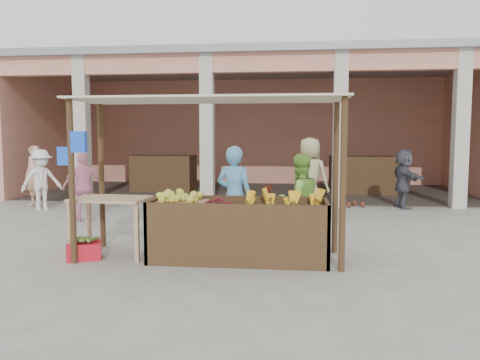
# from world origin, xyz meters

# --- Properties ---
(ground) EXTENTS (60.00, 60.00, 0.00)m
(ground) POSITION_xyz_m (0.00, 0.00, 0.00)
(ground) COLOR gray
(ground) RESTS_ON ground
(market_building) EXTENTS (14.40, 6.40, 4.20)m
(market_building) POSITION_xyz_m (0.05, 8.93, 2.70)
(market_building) COLOR #E18B75
(market_building) RESTS_ON ground
(fruit_stall) EXTENTS (2.60, 0.95, 0.80)m
(fruit_stall) POSITION_xyz_m (0.50, 0.00, 0.40)
(fruit_stall) COLOR #4E351F
(fruit_stall) RESTS_ON ground
(stall_awning) EXTENTS (4.09, 1.35, 2.39)m
(stall_awning) POSITION_xyz_m (-0.01, 0.06, 1.98)
(stall_awning) COLOR #4E351F
(stall_awning) RESTS_ON ground
(banana_heap) EXTENTS (1.13, 0.62, 0.21)m
(banana_heap) POSITION_xyz_m (1.09, -0.06, 0.90)
(banana_heap) COLOR yellow
(banana_heap) RESTS_ON fruit_stall
(melon_tray) EXTENTS (0.73, 0.64, 0.20)m
(melon_tray) POSITION_xyz_m (-0.37, 0.01, 0.89)
(melon_tray) COLOR #AA7B57
(melon_tray) RESTS_ON fruit_stall
(berry_heap) EXTENTS (0.47, 0.39, 0.15)m
(berry_heap) POSITION_xyz_m (0.20, -0.04, 0.88)
(berry_heap) COLOR maroon
(berry_heap) RESTS_ON fruit_stall
(side_table) EXTENTS (1.16, 0.82, 0.90)m
(side_table) POSITION_xyz_m (-1.47, 0.02, 0.76)
(side_table) COLOR tan
(side_table) RESTS_ON ground
(papaya_pile) EXTENTS (0.75, 0.43, 0.21)m
(papaya_pile) POSITION_xyz_m (-1.47, 0.02, 1.01)
(papaya_pile) COLOR #428F2E
(papaya_pile) RESTS_ON side_table
(red_crate) EXTENTS (0.58, 0.50, 0.25)m
(red_crate) POSITION_xyz_m (-1.80, -0.22, 0.13)
(red_crate) COLOR red
(red_crate) RESTS_ON ground
(plantain_bundle) EXTENTS (0.38, 0.27, 0.08)m
(plantain_bundle) POSITION_xyz_m (-1.80, -0.22, 0.29)
(plantain_bundle) COLOR #597E2D
(plantain_bundle) RESTS_ON red_crate
(produce_sacks) EXTENTS (0.79, 0.74, 0.60)m
(produce_sacks) POSITION_xyz_m (2.92, 5.49, 0.30)
(produce_sacks) COLOR maroon
(produce_sacks) RESTS_ON ground
(vendor_blue) EXTENTS (0.78, 0.65, 1.79)m
(vendor_blue) POSITION_xyz_m (0.33, 0.79, 0.90)
(vendor_blue) COLOR #559FCB
(vendor_blue) RESTS_ON ground
(vendor_green) EXTENTS (0.91, 0.75, 1.63)m
(vendor_green) POSITION_xyz_m (1.39, 0.82, 0.82)
(vendor_green) COLOR #84C248
(vendor_green) RESTS_ON ground
(motorcycle) EXTENTS (0.90, 1.85, 0.92)m
(motorcycle) POSITION_xyz_m (0.38, 2.43, 0.46)
(motorcycle) COLOR maroon
(motorcycle) RESTS_ON ground
(shopper_a) EXTENTS (1.10, 1.12, 1.63)m
(shopper_a) POSITION_xyz_m (-4.92, 4.17, 0.81)
(shopper_a) COLOR white
(shopper_a) RESTS_ON ground
(shopper_b) EXTENTS (1.06, 0.91, 1.59)m
(shopper_b) POSITION_xyz_m (-3.18, 2.80, 0.80)
(shopper_b) COLOR pink
(shopper_b) RESTS_ON ground
(shopper_c) EXTENTS (1.14, 0.99, 2.00)m
(shopper_c) POSITION_xyz_m (1.68, 3.95, 1.00)
(shopper_c) COLOR tan
(shopper_c) RESTS_ON ground
(shopper_d) EXTENTS (0.88, 1.57, 1.60)m
(shopper_d) POSITION_xyz_m (4.10, 5.44, 0.80)
(shopper_d) COLOR #474752
(shopper_d) RESTS_ON ground
(shopper_e) EXTENTS (0.73, 0.64, 1.66)m
(shopper_e) POSITION_xyz_m (-5.36, 4.62, 0.83)
(shopper_e) COLOR tan
(shopper_e) RESTS_ON ground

